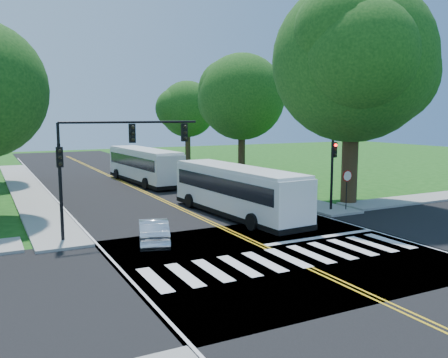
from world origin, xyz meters
TOP-DOWN VIEW (x-y plane):
  - ground at (0.00, 0.00)m, footprint 140.00×140.00m
  - road at (0.00, 18.00)m, footprint 14.00×96.00m
  - cross_road at (0.00, 0.00)m, footprint 60.00×12.00m
  - center_line at (0.00, 22.00)m, footprint 0.36×70.00m
  - edge_line_w at (-6.80, 22.00)m, footprint 0.12×70.00m
  - edge_line_e at (6.80, 22.00)m, footprint 0.12×70.00m
  - crosswalk at (0.00, -0.50)m, footprint 12.60×3.00m
  - stop_bar at (3.50, 1.60)m, footprint 6.60×0.40m
  - sidewalk_nw at (-8.30, 25.00)m, footprint 2.60×40.00m
  - sidewalk_ne at (8.30, 25.00)m, footprint 2.60×40.00m
  - tree_ne_big at (11.00, 8.00)m, footprint 10.80×10.80m
  - tree_east_mid at (11.50, 24.00)m, footprint 8.40×8.40m
  - tree_east_far at (12.50, 40.00)m, footprint 7.20×7.20m
  - signal_nw at (-5.86, 6.43)m, footprint 7.15×0.46m
  - signal_ne at (8.20, 6.44)m, footprint 0.30×0.46m
  - stop_sign at (9.00, 5.98)m, footprint 0.76×0.08m
  - bus_lead at (2.15, 8.01)m, footprint 3.40×11.74m
  - bus_follow at (1.60, 24.36)m, footprint 3.45×12.06m
  - hatchback at (-4.43, 4.19)m, footprint 2.32×4.03m
  - suv at (5.39, 14.53)m, footprint 2.81×5.31m
  - dark_sedan at (5.01, 15.19)m, footprint 2.48×4.85m

SIDE VIEW (x-z plane):
  - ground at x=0.00m, z-range 0.00..0.00m
  - road at x=0.00m, z-range 0.00..0.01m
  - cross_road at x=0.00m, z-range 0.00..0.01m
  - center_line at x=0.00m, z-range 0.01..0.02m
  - edge_line_w at x=-6.80m, z-range 0.01..0.02m
  - edge_line_e at x=6.80m, z-range 0.01..0.02m
  - crosswalk at x=0.00m, z-range 0.01..0.02m
  - stop_bar at x=3.50m, z-range 0.01..0.02m
  - sidewalk_nw at x=-8.30m, z-range 0.00..0.15m
  - sidewalk_ne at x=8.30m, z-range 0.00..0.15m
  - hatchback at x=-4.43m, z-range 0.01..1.27m
  - dark_sedan at x=5.01m, z-range 0.01..1.36m
  - suv at x=5.39m, z-range 0.01..1.43m
  - bus_lead at x=2.15m, z-range 0.10..3.09m
  - bus_follow at x=1.60m, z-range 0.10..3.18m
  - stop_sign at x=9.00m, z-range 0.77..3.30m
  - signal_ne at x=8.20m, z-range 0.76..5.16m
  - signal_nw at x=-5.86m, z-range 1.55..7.21m
  - tree_east_far at x=12.50m, z-range 1.69..12.03m
  - tree_east_mid at x=11.50m, z-range 1.89..13.82m
  - tree_ne_big at x=11.00m, z-range 2.17..17.08m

